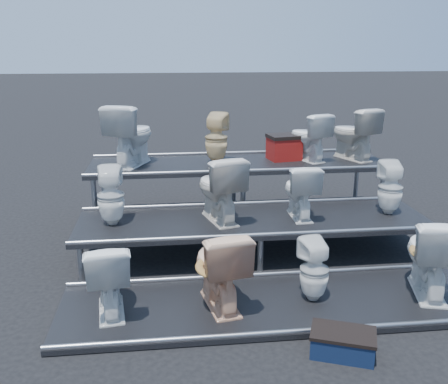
{
  "coord_description": "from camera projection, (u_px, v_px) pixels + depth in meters",
  "views": [
    {
      "loc": [
        -1.01,
        -5.6,
        2.49
      ],
      "look_at": [
        -0.35,
        0.1,
        0.78
      ],
      "focal_mm": 40.0,
      "sensor_mm": 36.0,
      "label": 1
    }
  ],
  "objects": [
    {
      "name": "ground",
      "position": [
        253.0,
        254.0,
        6.15
      ],
      "size": [
        80.0,
        80.0,
        0.0
      ],
      "primitive_type": "plane",
      "color": "black",
      "rests_on": "ground"
    },
    {
      "name": "tier_front",
      "position": [
        275.0,
        304.0,
        4.91
      ],
      "size": [
        4.2,
        1.2,
        0.06
      ],
      "primitive_type": "cube",
      "color": "black",
      "rests_on": "ground"
    },
    {
      "name": "tier_mid",
      "position": [
        253.0,
        236.0,
        6.09
      ],
      "size": [
        4.2,
        1.2,
        0.46
      ],
      "primitive_type": "cube",
      "color": "black",
      "rests_on": "ground"
    },
    {
      "name": "tier_back",
      "position": [
        238.0,
        191.0,
        7.27
      ],
      "size": [
        4.2,
        1.2,
        0.86
      ],
      "primitive_type": "cube",
      "color": "black",
      "rests_on": "ground"
    },
    {
      "name": "toilet_0",
      "position": [
        108.0,
        276.0,
        4.62
      ],
      "size": [
        0.49,
        0.75,
        0.72
      ],
      "primitive_type": "imported",
      "rotation": [
        0.0,
        0.0,
        3.27
      ],
      "color": "white",
      "rests_on": "tier_front"
    },
    {
      "name": "toilet_1",
      "position": [
        219.0,
        267.0,
        4.72
      ],
      "size": [
        0.58,
        0.85,
        0.8
      ],
      "primitive_type": "imported",
      "rotation": [
        0.0,
        0.0,
        3.32
      ],
      "color": "#E9B18B",
      "rests_on": "tier_front"
    },
    {
      "name": "toilet_2",
      "position": [
        314.0,
        270.0,
        4.85
      ],
      "size": [
        0.33,
        0.34,
        0.63
      ],
      "primitive_type": "imported",
      "rotation": [
        0.0,
        0.0,
        3.32
      ],
      "color": "white",
      "rests_on": "tier_front"
    },
    {
      "name": "toilet_3",
      "position": [
        431.0,
        254.0,
        4.95
      ],
      "size": [
        0.66,
        0.91,
        0.84
      ],
      "primitive_type": "imported",
      "rotation": [
        0.0,
        0.0,
        2.88
      ],
      "color": "white",
      "rests_on": "tier_front"
    },
    {
      "name": "toilet_4",
      "position": [
        111.0,
        196.0,
        5.74
      ],
      "size": [
        0.33,
        0.33,
        0.69
      ],
      "primitive_type": "imported",
      "rotation": [
        0.0,
        0.0,
        3.19
      ],
      "color": "white",
      "rests_on": "tier_mid"
    },
    {
      "name": "toilet_5",
      "position": [
        219.0,
        188.0,
        5.86
      ],
      "size": [
        0.64,
        0.87,
        0.8
      ],
      "primitive_type": "imported",
      "rotation": [
        0.0,
        0.0,
        3.41
      ],
      "color": "beige",
      "rests_on": "tier_mid"
    },
    {
      "name": "toilet_6",
      "position": [
        300.0,
        190.0,
        5.99
      ],
      "size": [
        0.38,
        0.66,
        0.67
      ],
      "primitive_type": "imported",
      "rotation": [
        0.0,
        0.0,
        3.13
      ],
      "color": "white",
      "rests_on": "tier_mid"
    },
    {
      "name": "toilet_7",
      "position": [
        390.0,
        188.0,
        6.12
      ],
      "size": [
        0.32,
        0.32,
        0.66
      ],
      "primitive_type": "imported",
      "rotation": [
        0.0,
        0.0,
        3.07
      ],
      "color": "white",
      "rests_on": "tier_mid"
    },
    {
      "name": "toilet_8",
      "position": [
        131.0,
        135.0,
        6.86
      ],
      "size": [
        0.76,
        0.95,
        0.85
      ],
      "primitive_type": "imported",
      "rotation": [
        0.0,
        0.0,
        2.75
      ],
      "color": "white",
      "rests_on": "tier_back"
    },
    {
      "name": "toilet_9",
      "position": [
        216.0,
        138.0,
        7.01
      ],
      "size": [
        0.42,
        0.42,
        0.71
      ],
      "primitive_type": "imported",
      "rotation": [
        0.0,
        0.0,
        2.76
      ],
      "color": "beige",
      "rests_on": "tier_back"
    },
    {
      "name": "toilet_10",
      "position": [
        308.0,
        137.0,
        7.16
      ],
      "size": [
        0.61,
        0.77,
        0.69
      ],
      "primitive_type": "imported",
      "rotation": [
        0.0,
        0.0,
        3.52
      ],
      "color": "white",
      "rests_on": "tier_back"
    },
    {
      "name": "toilet_11",
      "position": [
        354.0,
        133.0,
        7.23
      ],
      "size": [
        0.67,
        0.84,
        0.76
      ],
      "primitive_type": "imported",
      "rotation": [
        0.0,
        0.0,
        3.52
      ],
      "color": "beige",
      "rests_on": "tier_back"
    },
    {
      "name": "red_crate",
      "position": [
        284.0,
        149.0,
        7.26
      ],
      "size": [
        0.49,
        0.42,
        0.31
      ],
      "primitive_type": "cube",
      "rotation": [
        0.0,
        0.0,
        0.17
      ],
      "color": "maroon",
      "rests_on": "tier_back"
    },
    {
      "name": "step_stool",
      "position": [
        343.0,
        345.0,
        4.14
      ],
      "size": [
        0.59,
        0.47,
        0.18
      ],
      "primitive_type": "cube",
      "rotation": [
        0.0,
        0.0,
        -0.38
      ],
      "color": "#0F1B36",
      "rests_on": "ground"
    }
  ]
}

